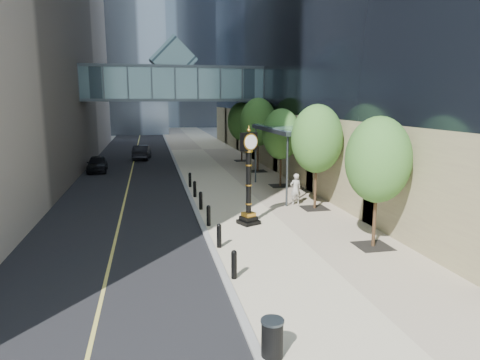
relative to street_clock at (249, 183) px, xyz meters
name	(u,v)px	position (x,y,z in m)	size (l,w,h in m)	color
ground	(319,285)	(0.74, -7.27, -2.09)	(320.00, 320.00, 0.00)	gray
road	(136,151)	(-6.26, 32.73, -2.08)	(8.00, 180.00, 0.02)	black
sidewalk	(203,149)	(1.74, 32.73, -2.06)	(8.00, 180.00, 0.06)	#C3B696
curb	(170,150)	(-2.26, 32.73, -2.06)	(0.25, 180.00, 0.07)	gray
distant_tower_c	(142,6)	(-5.26, 112.73, 30.41)	(22.00, 22.00, 65.00)	#AFC1DC
skywalk	(174,82)	(-2.26, 20.73, 5.62)	(17.00, 4.20, 5.80)	slate
entrance_canopy	(289,129)	(4.22, 6.73, 2.10)	(3.00, 8.00, 4.38)	#383F44
bollard_row	(204,208)	(-1.96, 1.73, -1.58)	(0.20, 16.20, 0.90)	black
street_trees	(278,130)	(4.34, 9.55, 1.86)	(3.02, 28.73, 6.20)	black
street_clock	(249,183)	(0.00, 0.00, 0.00)	(1.16, 1.16, 4.69)	black
trash_bin	(272,340)	(-1.96, -10.92, -1.58)	(0.52, 0.52, 0.90)	black
pedestrian	(296,189)	(3.57, 3.31, -1.11)	(0.67, 0.44, 1.84)	#AEAA9F
car_near	(97,164)	(-9.10, 18.11, -1.40)	(1.60, 3.98, 1.35)	black
car_far	(142,152)	(-5.46, 25.49, -1.35)	(1.53, 4.38, 1.44)	black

